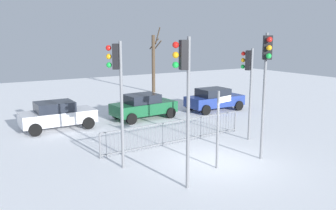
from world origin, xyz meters
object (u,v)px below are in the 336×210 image
car_green_mid (143,106)px  bare_tree_centre (154,62)px  direction_sign_post (219,125)px  car_blue_near (214,99)px  traffic_light_rear_left (184,80)px  traffic_light_foreground_right (248,73)px  car_white_trailing (57,115)px  traffic_light_mid_left (266,69)px  traffic_light_rear_right (117,76)px

car_green_mid → bare_tree_centre: bare_tree_centre is taller
direction_sign_post → car_blue_near: size_ratio=0.77×
traffic_light_rear_left → car_green_mid: size_ratio=1.24×
traffic_light_foreground_right → car_white_trailing: bearing=106.4°
bare_tree_centre → car_blue_near: bearing=-92.1°
traffic_light_mid_left → traffic_light_foreground_right: bearing=-88.0°
traffic_light_mid_left → bare_tree_centre: size_ratio=0.90×
traffic_light_foreground_right → car_white_trailing: size_ratio=1.13×
traffic_light_rear_right → direction_sign_post: size_ratio=1.61×
car_white_trailing → car_blue_near: bearing=-2.9°
traffic_light_rear_left → car_white_trailing: size_ratio=1.27×
car_blue_near → car_green_mid: bearing=176.7°
traffic_light_mid_left → car_green_mid: 9.39m
direction_sign_post → traffic_light_foreground_right: bearing=19.5°
traffic_light_foreground_right → direction_sign_post: bearing=-178.3°
traffic_light_mid_left → car_blue_near: size_ratio=1.31×
traffic_light_rear_left → bare_tree_centre: (8.83, 18.15, -0.92)m
car_blue_near → car_green_mid: 5.09m
traffic_light_rear_left → car_white_trailing: (-1.59, 9.72, -2.78)m
car_blue_near → bare_tree_centre: bare_tree_centre is taller
traffic_light_foreground_right → direction_sign_post: traffic_light_foreground_right is taller
car_white_trailing → car_blue_near: (10.09, -0.44, 0.00)m
car_blue_near → bare_tree_centre: (0.32, 8.87, 1.87)m
direction_sign_post → bare_tree_centre: bearing=55.2°
traffic_light_rear_left → car_blue_near: 12.89m
car_blue_near → bare_tree_centre: bearing=87.8°
direction_sign_post → car_green_mid: direction_sign_post is taller
traffic_light_mid_left → direction_sign_post: traffic_light_mid_left is taller
car_white_trailing → car_blue_near: 10.10m
traffic_light_rear_left → car_green_mid: (3.42, 9.57, -2.78)m
traffic_light_foreground_right → traffic_light_mid_left: bearing=-151.7°
traffic_light_mid_left → traffic_light_foreground_right: traffic_light_mid_left is taller
car_blue_near → car_white_trailing: bearing=177.4°
traffic_light_rear_right → car_white_trailing: size_ratio=1.23×
traffic_light_rear_right → car_blue_near: traffic_light_rear_right is taller
direction_sign_post → car_green_mid: (1.29, 8.69, -0.88)m
bare_tree_centre → traffic_light_rear_left: bearing=-115.9°
traffic_light_rear_right → car_green_mid: bearing=-3.5°
traffic_light_foreground_right → car_green_mid: 7.19m
traffic_light_foreground_right → car_blue_near: bearing=33.6°
traffic_light_rear_left → car_white_trailing: bearing=26.5°
traffic_light_mid_left → car_blue_near: (4.33, 8.62, -2.88)m
traffic_light_rear_left → car_blue_near: (8.51, 9.28, -2.78)m
car_blue_near → traffic_light_rear_left: bearing=-132.6°
traffic_light_rear_right → car_white_trailing: (-0.53, 6.96, -2.67)m
direction_sign_post → bare_tree_centre: (6.70, 17.27, 0.99)m
car_white_trailing → direction_sign_post: bearing=-67.6°
traffic_light_foreground_right → car_white_trailing: 10.05m
direction_sign_post → car_white_trailing: direction_sign_post is taller
direction_sign_post → car_blue_near: (6.38, 8.40, -0.88)m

